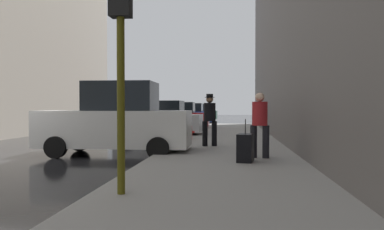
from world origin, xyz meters
The scene contains 12 objects.
ground_plane centered at (0.00, 0.00, 0.00)m, with size 120.00×120.00×0.00m, color black.
sidewalk centered at (6.00, 0.00, 0.07)m, with size 4.00×40.00×0.15m, color gray.
parked_white_van centered at (2.65, 1.43, 1.03)m, with size 4.64×2.14×2.25m.
parked_silver_sedan centered at (2.65, 8.43, 0.85)m, with size 4.25×2.15×1.79m.
parked_red_hatchback centered at (2.65, 14.22, 0.85)m, with size 4.21×2.08×1.79m.
parked_blue_sedan centered at (2.65, 20.95, 0.85)m, with size 4.23×2.12×1.79m.
parked_dark_green_sedan centered at (2.65, 27.23, 0.85)m, with size 4.25×2.16×1.79m.
fire_hydrant centered at (4.45, 5.47, 0.50)m, with size 0.42×0.22×0.70m.
traffic_light centered at (4.50, -4.24, 2.76)m, with size 0.32×0.32×3.60m.
pedestrian_in_red_jacket centered at (6.91, 0.10, 1.10)m, with size 0.53×0.47×1.71m.
pedestrian_with_fedora centered at (5.43, 2.91, 1.14)m, with size 0.53×0.47×1.78m.
rolling_suitcase centered at (6.51, -0.66, 0.49)m, with size 0.45×0.61×1.04m.
Camera 1 is at (6.19, -9.81, 1.48)m, focal length 35.00 mm.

